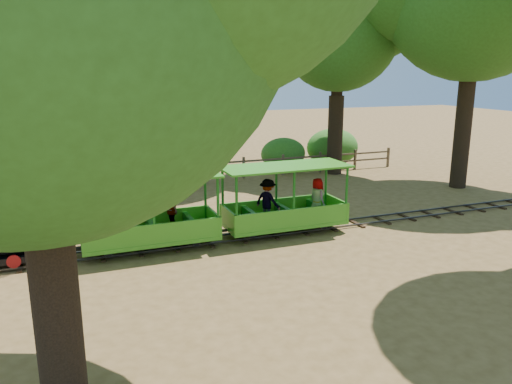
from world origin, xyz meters
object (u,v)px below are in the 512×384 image
object	(u,v)px
locomotive	(7,207)
carriage_rear	(285,206)
fence	(223,168)
carriage_front	(148,222)

from	to	relation	value
locomotive	carriage_rear	size ratio (longest dim) A/B	0.71
carriage_rear	fence	bearing A→B (deg)	86.03
carriage_front	fence	xyz separation A→B (m)	(4.72, 8.01, -0.24)
locomotive	fence	world-z (taller)	locomotive
carriage_front	carriage_rear	world-z (taller)	same
locomotive	carriage_front	world-z (taller)	locomotive
locomotive	carriage_front	bearing A→B (deg)	-1.43
carriage_front	carriage_rear	bearing A→B (deg)	0.18
fence	carriage_rear	bearing A→B (deg)	-93.97
locomotive	carriage_rear	xyz separation A→B (m)	(7.61, -0.07, -0.71)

